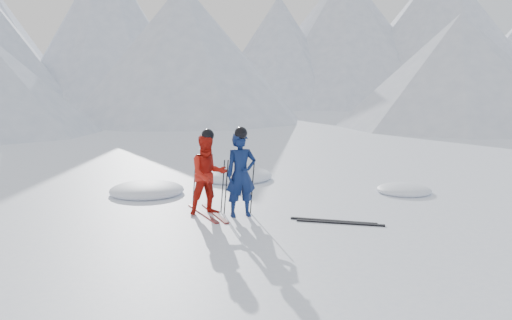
{
  "coord_description": "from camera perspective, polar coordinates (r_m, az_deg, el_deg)",
  "views": [
    {
      "loc": [
        -2.32,
        -10.63,
        2.78
      ],
      "look_at": [
        -1.38,
        0.5,
        1.1
      ],
      "focal_mm": 38.0,
      "sensor_mm": 36.0,
      "label": 1
    }
  ],
  "objects": [
    {
      "name": "pole_red_right",
      "position": [
        11.36,
        -3.52,
        -2.77
      ],
      "size": [
        0.11,
        0.08,
        1.11
      ],
      "primitive_type": "cylinder",
      "rotation": [
        -0.05,
        0.08,
        0.0
      ],
      "color": "black",
      "rests_on": "ground"
    },
    {
      "name": "ski_worn_right",
      "position": [
        11.33,
        -4.39,
        -5.6
      ],
      "size": [
        0.56,
        1.66,
        0.03
      ],
      "primitive_type": "cube",
      "rotation": [
        0.0,
        0.0,
        0.28
      ],
      "color": "black",
      "rests_on": "ground"
    },
    {
      "name": "pole_blue_right",
      "position": [
        11.26,
        -0.38,
        -2.74
      ],
      "size": [
        0.12,
        0.07,
        1.15
      ],
      "primitive_type": "cylinder",
      "rotation": [
        -0.04,
        0.08,
        0.0
      ],
      "color": "black",
      "rests_on": "ground"
    },
    {
      "name": "ski_loose_a",
      "position": [
        10.8,
        8.14,
        -6.37
      ],
      "size": [
        1.62,
        0.69,
        0.03
      ],
      "primitive_type": "cube",
      "rotation": [
        0.0,
        0.0,
        1.21
      ],
      "color": "black",
      "rests_on": "ground"
    },
    {
      "name": "ski_worn_left",
      "position": [
        11.33,
        -5.61,
        -5.62
      ],
      "size": [
        0.67,
        1.63,
        0.03
      ],
      "primitive_type": "cube",
      "rotation": [
        0.0,
        0.0,
        0.35
      ],
      "color": "black",
      "rests_on": "ground"
    },
    {
      "name": "snow_lumps",
      "position": [
        14.29,
        -2.89,
        -2.69
      ],
      "size": [
        7.88,
        3.89,
        0.46
      ],
      "color": "white",
      "rests_on": "ground"
    },
    {
      "name": "mountain_range",
      "position": [
        46.81,
        5.21,
        13.33
      ],
      "size": [
        106.15,
        62.94,
        15.53
      ],
      "color": "#B2BCD1",
      "rests_on": "ground"
    },
    {
      "name": "skier_blue",
      "position": [
        10.95,
        -1.58,
        -1.54
      ],
      "size": [
        0.71,
        0.55,
        1.72
      ],
      "primitive_type": "imported",
      "rotation": [
        0.0,
        0.0,
        0.25
      ],
      "color": "#0C1C4A",
      "rests_on": "ground"
    },
    {
      "name": "pole_red_left",
      "position": [
        11.46,
        -6.53,
        -2.71
      ],
      "size": [
        0.11,
        0.09,
        1.11
      ],
      "primitive_type": "cylinder",
      "rotation": [
        0.06,
        0.08,
        0.0
      ],
      "color": "black",
      "rests_on": "ground"
    },
    {
      "name": "ski_loose_b",
      "position": [
        10.68,
        8.85,
        -6.55
      ],
      "size": [
        1.64,
        0.63,
        0.03
      ],
      "primitive_type": "cube",
      "rotation": [
        0.0,
        0.0,
        1.24
      ],
      "color": "black",
      "rests_on": "ground"
    },
    {
      "name": "skier_red",
      "position": [
        11.16,
        -5.05,
        -1.54
      ],
      "size": [
        0.96,
        0.85,
        1.66
      ],
      "primitive_type": "imported",
      "rotation": [
        0.0,
        0.0,
        0.32
      ],
      "color": "red",
      "rests_on": "ground"
    },
    {
      "name": "pole_blue_left",
      "position": [
        11.14,
        -3.16,
        -2.89
      ],
      "size": [
        0.12,
        0.08,
        1.15
      ],
      "primitive_type": "cylinder",
      "rotation": [
        0.05,
        0.08,
        0.0
      ],
      "color": "black",
      "rests_on": "ground"
    },
    {
      "name": "ground",
      "position": [
        11.23,
        7.29,
        -5.85
      ],
      "size": [
        160.0,
        160.0,
        0.0
      ],
      "primitive_type": "plane",
      "color": "white",
      "rests_on": "ground"
    }
  ]
}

